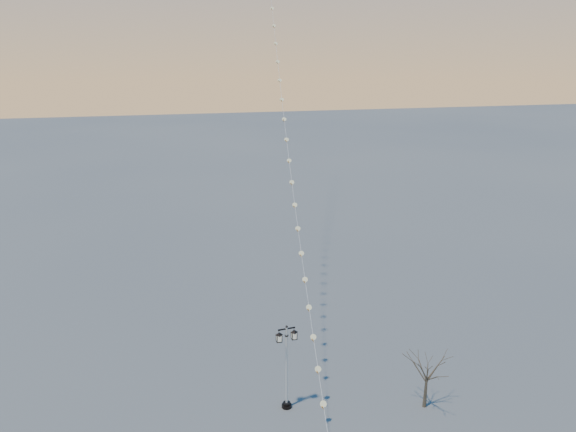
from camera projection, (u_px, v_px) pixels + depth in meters
name	position (u px, v px, depth m)	size (l,w,h in m)	color
street_lamp	(287.00, 363.00, 28.73)	(1.28, 0.56, 5.06)	black
bare_tree	(427.00, 369.00, 28.90)	(2.07, 2.07, 3.44)	#453A2A
kite_train	(278.00, 26.00, 44.59)	(6.80, 51.03, 41.88)	#2F1F16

